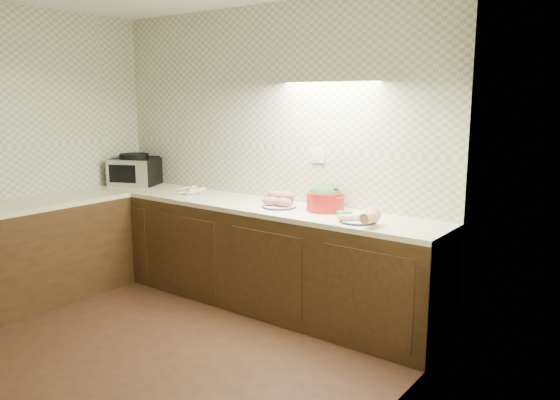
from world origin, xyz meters
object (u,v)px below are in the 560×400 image
Objects in this scene: toaster_oven at (135,170)px; dutch_oven at (325,198)px; veg_plate at (365,217)px; parsnip_pile at (191,191)px; sweet_potato_plate at (280,201)px; onion_bowl at (285,200)px.

toaster_oven is 2.30m from dutch_oven.
dutch_oven is at bearing 155.80° from veg_plate.
parsnip_pile is 1.46m from dutch_oven.
sweet_potato_plate is (1.07, -0.02, 0.02)m from parsnip_pile.
veg_plate is at bearing -3.81° from dutch_oven.
parsnip_pile is at bearing 179.04° from sweet_potato_plate.
veg_plate reaches higher than parsnip_pile.
parsnip_pile is at bearing -25.06° from toaster_oven.
toaster_oven reaches higher than sweet_potato_plate.
onion_bowl is 0.90m from veg_plate.
toaster_oven reaches higher than parsnip_pile.
onion_bowl reaches higher than parsnip_pile.
parsnip_pile is at bearing -155.95° from dutch_oven.
sweet_potato_plate is at bearing -0.96° from parsnip_pile.
veg_plate reaches higher than onion_bowl.
sweet_potato_plate is at bearing -24.63° from toaster_oven.
toaster_oven is at bearing 177.05° from veg_plate.
parsnip_pile is 1.07m from sweet_potato_plate.
sweet_potato_plate is 0.40m from dutch_oven.
onion_bowl is at bearing -161.03° from dutch_oven.
onion_bowl is at bearing 165.88° from veg_plate.
sweet_potato_plate is 2.21× the size of onion_bowl.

